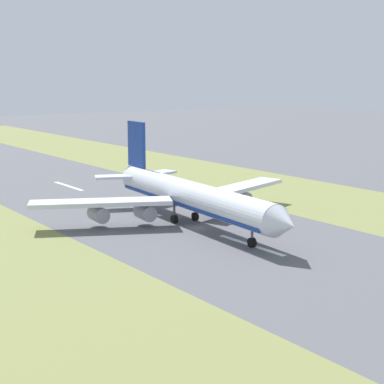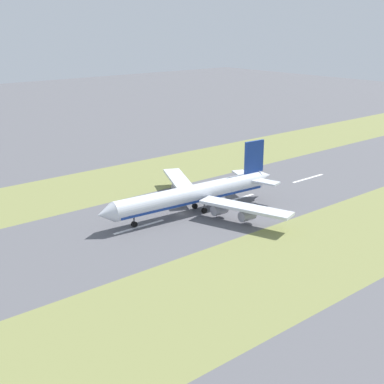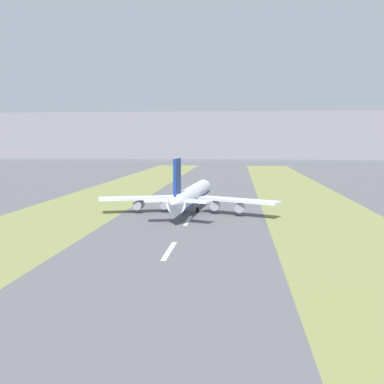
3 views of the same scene
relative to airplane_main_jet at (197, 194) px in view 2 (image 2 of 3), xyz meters
The scene contains 7 objects.
ground_plane 7.84m from the airplane_main_jet, 79.71° to the left, with size 800.00×800.00×0.00m, color #56565B.
grass_median_west 44.78m from the airplane_main_jet, behind, with size 40.00×600.00×0.01m, color olive.
grass_median_east 46.55m from the airplane_main_jet, ahead, with size 40.00×600.00×0.01m, color olive.
centreline_dash_near 58.42m from the airplane_main_jet, 89.11° to the right, with size 1.20×18.00×0.01m, color silver.
centreline_dash_mid 19.09m from the airplane_main_jet, 87.16° to the right, with size 1.20×18.00×0.01m, color silver.
centreline_dash_far 22.73m from the airplane_main_jet, 87.65° to the left, with size 1.20×18.00×0.01m, color silver.
airplane_main_jet is the anchor object (origin of this frame).
Camera 2 is at (-123.90, 100.68, 58.77)m, focal length 50.00 mm.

